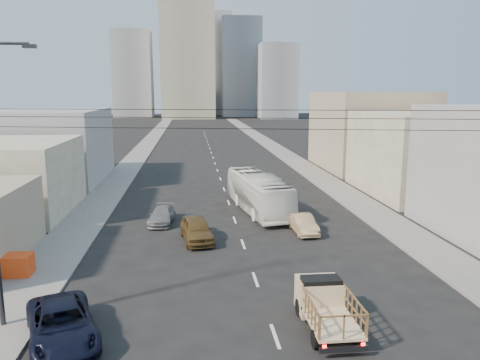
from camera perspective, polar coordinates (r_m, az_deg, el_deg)
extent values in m
cube|color=slate|center=(86.56, -11.57, 3.88)|extent=(3.50, 180.00, 0.12)
cube|color=slate|center=(87.45, 3.98, 4.14)|extent=(3.50, 180.00, 0.12)
cube|color=silver|center=(20.46, 4.30, -18.43)|extent=(0.15, 2.00, 0.01)
cube|color=silver|center=(25.80, 1.89, -12.01)|extent=(0.15, 2.00, 0.01)
cube|color=silver|center=(31.37, 0.38, -7.81)|extent=(0.15, 2.00, 0.01)
cube|color=silver|center=(37.08, -0.65, -4.89)|extent=(0.15, 2.00, 0.01)
cube|color=silver|center=(42.87, -1.40, -2.75)|extent=(0.15, 2.00, 0.01)
cube|color=silver|center=(48.71, -1.97, -1.12)|extent=(0.15, 2.00, 0.01)
cube|color=silver|center=(54.59, -2.41, 0.16)|extent=(0.15, 2.00, 0.01)
cube|color=silver|center=(60.49, -2.77, 1.19)|extent=(0.15, 2.00, 0.01)
cube|color=silver|center=(66.41, -3.07, 2.03)|extent=(0.15, 2.00, 0.01)
cube|color=silver|center=(72.34, -3.31, 2.74)|extent=(0.15, 2.00, 0.01)
cube|color=silver|center=(78.28, -3.52, 3.34)|extent=(0.15, 2.00, 0.01)
cube|color=silver|center=(84.23, -3.70, 3.85)|extent=(0.15, 2.00, 0.01)
cube|color=silver|center=(90.18, -3.86, 4.30)|extent=(0.15, 2.00, 0.01)
cube|color=silver|center=(96.15, -4.00, 4.69)|extent=(0.15, 2.00, 0.01)
cube|color=silver|center=(102.11, -4.12, 5.04)|extent=(0.15, 2.00, 0.01)
cube|color=silver|center=(108.08, -4.23, 5.35)|extent=(0.15, 2.00, 0.01)
cube|color=silver|center=(114.06, -4.32, 5.62)|extent=(0.15, 2.00, 0.01)
cube|color=silver|center=(120.03, -4.41, 5.87)|extent=(0.15, 2.00, 0.01)
cube|color=beige|center=(20.30, 11.14, -16.63)|extent=(1.90, 3.00, 0.12)
cube|color=beige|center=(21.92, 9.60, -13.72)|extent=(1.90, 1.60, 1.50)
cube|color=black|center=(21.46, 9.83, -12.53)|extent=(1.70, 0.90, 0.70)
cube|color=#2D2D33|center=(19.16, 12.54, -19.49)|extent=(1.90, 0.12, 0.22)
cube|color=#FF0C0C|center=(18.88, 10.27, -19.36)|extent=(0.15, 0.05, 0.12)
cube|color=#FF0C0C|center=(19.32, 14.79, -18.81)|extent=(0.15, 0.05, 0.12)
cylinder|color=black|center=(22.05, 7.27, -15.13)|extent=(0.25, 0.76, 0.76)
cylinder|color=black|center=(22.48, 11.64, -14.75)|extent=(0.25, 0.76, 0.76)
cylinder|color=black|center=(19.65, 9.23, -18.62)|extent=(0.25, 0.76, 0.76)
cylinder|color=black|center=(20.12, 14.15, -18.06)|extent=(0.25, 0.76, 0.76)
imported|color=black|center=(20.92, -20.92, -16.14)|extent=(4.20, 5.97, 1.51)
imported|color=white|center=(39.50, 2.24, -1.53)|extent=(4.39, 11.81, 3.21)
imported|color=brown|center=(31.94, -5.30, -6.03)|extent=(2.52, 4.91, 1.60)
imported|color=tan|center=(33.98, 7.70, -5.32)|extent=(1.56, 4.00, 1.30)
imported|color=slate|center=(36.51, -9.49, -4.30)|extent=(2.14, 4.35, 1.22)
cylinder|color=#2D2D33|center=(20.94, -26.99, 14.63)|extent=(2.00, 0.12, 0.12)
cube|color=#2D2D33|center=(20.61, -24.29, 14.64)|extent=(0.50, 0.25, 0.15)
cylinder|color=black|center=(17.40, 5.03, 8.50)|extent=(23.01, 5.02, 0.02)
cylinder|color=black|center=(17.42, 5.01, 7.52)|extent=(23.01, 5.02, 0.02)
cylinder|color=black|center=(17.44, 4.99, 6.21)|extent=(23.01, 5.02, 0.02)
cube|color=#F64917|center=(28.74, -25.71, -10.02)|extent=(1.80, 1.20, 0.38)
cube|color=#F64917|center=(28.62, -25.77, -9.31)|extent=(1.80, 1.20, 0.38)
cube|color=#F64917|center=(28.50, -25.83, -8.59)|extent=(1.80, 1.20, 0.38)
cube|color=#A8A287|center=(49.54, 21.51, 3.02)|extent=(11.00, 14.00, 8.00)
cube|color=tan|center=(64.16, 15.41, 5.86)|extent=(12.00, 16.00, 10.00)
cube|color=#A8A287|center=(43.13, -27.23, 0.20)|extent=(11.00, 12.00, 6.00)
cube|color=#959597|center=(57.24, -22.44, 3.89)|extent=(12.00, 16.00, 8.00)
cube|color=tan|center=(186.66, -6.44, 16.76)|extent=(20.00, 20.00, 60.00)
cube|color=gray|center=(201.95, 0.08, 13.51)|extent=(16.00, 16.00, 40.00)
cube|color=gray|center=(197.01, -12.91, 12.44)|extent=(15.00, 15.00, 34.00)
cube|color=#959597|center=(216.11, -3.62, 13.83)|extent=(18.00, 18.00, 44.00)
cube|color=gray|center=(183.67, 4.56, 11.88)|extent=(14.00, 14.00, 28.00)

